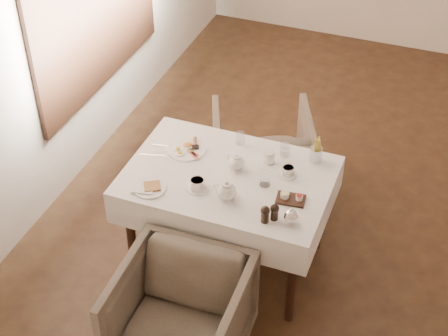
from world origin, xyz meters
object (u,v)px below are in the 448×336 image
at_px(breakfast_plate, 187,149).
at_px(teapot_centre, 237,162).
at_px(table, 228,189).
at_px(armchair_far, 262,154).
at_px(armchair_near, 181,318).

relative_size(breakfast_plate, teapot_centre, 1.74).
relative_size(table, teapot_centre, 8.79).
bearing_deg(armchair_far, teapot_centre, 71.34).
relative_size(table, armchair_near, 1.74).
bearing_deg(armchair_near, table, 89.95).
bearing_deg(teapot_centre, breakfast_plate, -168.24).
xyz_separation_m(armchair_near, breakfast_plate, (-0.36, 0.97, 0.43)).
bearing_deg(teapot_centre, armchair_near, -67.34).
bearing_deg(breakfast_plate, armchair_near, -65.48).
relative_size(armchair_near, teapot_centre, 5.06).
distance_m(armchair_near, teapot_centre, 1.02).
bearing_deg(armchair_near, armchair_far, 90.28).
xyz_separation_m(table, teapot_centre, (0.03, 0.07, 0.17)).
distance_m(armchair_far, teapot_centre, 0.87).
xyz_separation_m(armchair_far, breakfast_plate, (-0.31, -0.65, 0.43)).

